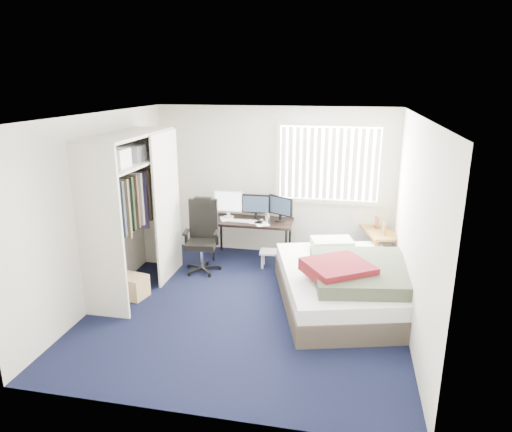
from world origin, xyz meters
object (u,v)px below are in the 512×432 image
at_px(office_chair, 203,243).
at_px(nightstand, 379,234).
at_px(bed, 347,283).
at_px(desk, 253,217).

bearing_deg(office_chair, nightstand, 14.72).
relative_size(office_chair, bed, 0.45).
distance_m(nightstand, bed, 1.55).
bearing_deg(bed, desk, 138.52).
bearing_deg(desk, nightstand, 1.60).
bearing_deg(desk, office_chair, -135.32).
height_order(office_chair, nightstand, office_chair).
height_order(office_chair, bed, office_chair).
distance_m(office_chair, nightstand, 2.81).
height_order(desk, bed, desk).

